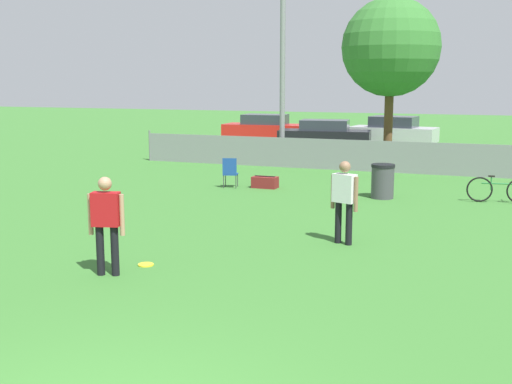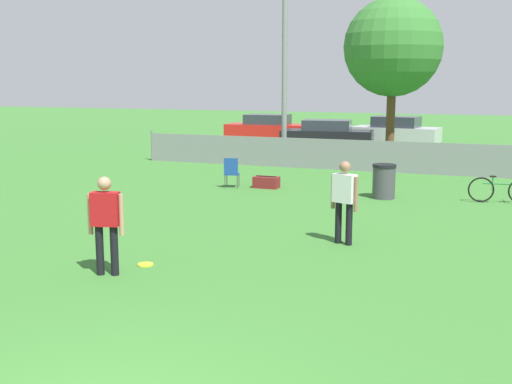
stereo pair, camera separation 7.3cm
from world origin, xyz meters
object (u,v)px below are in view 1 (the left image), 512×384
(player_receiver_white, at_px, (344,196))
(parked_car_dark, at_px, (325,134))
(frisbee_disc, at_px, (146,265))
(bicycle_sideline, at_px, (500,190))
(player_thrower_red, at_px, (106,218))
(light_pole, at_px, (283,25))
(parked_car_silver, at_px, (393,131))
(parked_car_red, at_px, (265,128))
(tree_near_pole, at_px, (391,48))
(folding_chair_sideline, at_px, (230,171))
(trash_bin, at_px, (383,181))
(gear_bag_sideline, at_px, (265,182))

(player_receiver_white, bearing_deg, parked_car_dark, 125.72)
(frisbee_disc, bearing_deg, player_receiver_white, 43.51)
(player_receiver_white, bearing_deg, bicycle_sideline, 83.28)
(player_thrower_red, distance_m, parked_car_dark, 21.10)
(light_pole, xyz_separation_m, parked_car_silver, (2.85, 8.83, -4.52))
(player_receiver_white, relative_size, parked_car_red, 0.37)
(parked_car_silver, bearing_deg, tree_near_pole, -76.61)
(player_receiver_white, bearing_deg, folding_chair_sideline, 150.87)
(light_pole, xyz_separation_m, folding_chair_sideline, (0.41, -6.00, -4.72))
(folding_chair_sideline, distance_m, trash_bin, 4.56)
(frisbee_disc, bearing_deg, bicycle_sideline, 56.09)
(tree_near_pole, xyz_separation_m, bicycle_sideline, (3.98, -6.16, -4.00))
(bicycle_sideline, height_order, parked_car_dark, parked_car_dark)
(player_receiver_white, bearing_deg, tree_near_pole, 115.13)
(frisbee_disc, bearing_deg, light_pole, 99.27)
(folding_chair_sideline, distance_m, bicycle_sideline, 7.55)
(folding_chair_sideline, height_order, bicycle_sideline, folding_chair_sideline)
(player_receiver_white, distance_m, parked_car_red, 22.33)
(bicycle_sideline, bearing_deg, parked_car_red, 121.36)
(player_receiver_white, bearing_deg, gear_bag_sideline, 142.72)
(light_pole, distance_m, tree_near_pole, 4.09)
(frisbee_disc, height_order, parked_car_red, parked_car_red)
(tree_near_pole, relative_size, player_thrower_red, 3.75)
(gear_bag_sideline, relative_size, parked_car_dark, 0.17)
(player_thrower_red, bearing_deg, player_receiver_white, 32.16)
(player_receiver_white, bearing_deg, frisbee_disc, -117.01)
(tree_near_pole, bearing_deg, folding_chair_sideline, -118.75)
(light_pole, xyz_separation_m, parked_car_dark, (0.02, 6.22, -4.56))
(tree_near_pole, distance_m, parked_car_silver, 9.17)
(tree_near_pole, xyz_separation_m, folding_chair_sideline, (-3.56, -6.49, -3.85))
(player_receiver_white, relative_size, parked_car_dark, 0.37)
(folding_chair_sideline, bearing_deg, frisbee_disc, 88.20)
(gear_bag_sideline, bearing_deg, bicycle_sideline, -0.23)
(parked_car_dark, bearing_deg, player_receiver_white, -81.40)
(gear_bag_sideline, bearing_deg, tree_near_pole, 67.14)
(tree_near_pole, relative_size, player_receiver_white, 3.75)
(parked_car_silver, bearing_deg, player_receiver_white, -77.79)
(light_pole, bearing_deg, player_receiver_white, -65.67)
(player_receiver_white, relative_size, player_thrower_red, 1.00)
(bicycle_sideline, bearing_deg, folding_chair_sideline, 174.65)
(tree_near_pole, height_order, trash_bin, tree_near_pole)
(gear_bag_sideline, height_order, parked_car_red, parked_car_red)
(frisbee_disc, relative_size, parked_car_silver, 0.06)
(player_thrower_red, relative_size, gear_bag_sideline, 2.19)
(light_pole, bearing_deg, tree_near_pole, 7.13)
(parked_car_red, distance_m, parked_car_dark, 4.90)
(tree_near_pole, xyz_separation_m, parked_car_silver, (-1.12, 8.34, -3.65))
(gear_bag_sideline, bearing_deg, parked_car_dark, 96.56)
(light_pole, xyz_separation_m, gear_bag_sideline, (1.38, -5.63, -5.05))
(light_pole, height_order, parked_car_red, light_pole)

